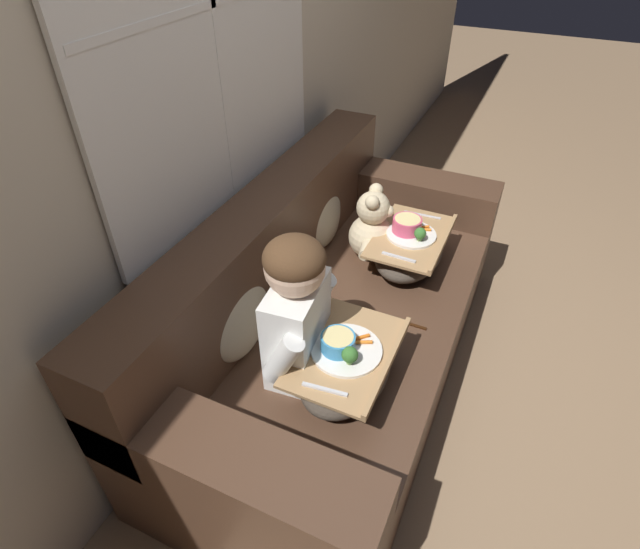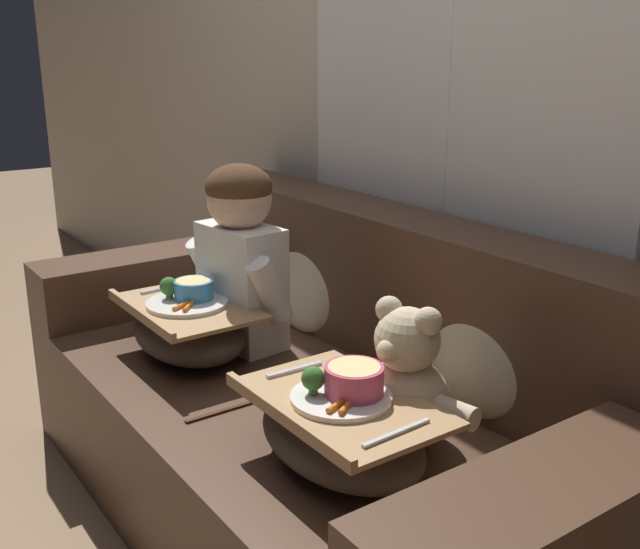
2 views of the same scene
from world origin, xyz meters
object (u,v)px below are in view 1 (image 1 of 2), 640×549
Objects in this scene: couch at (330,319)px; child_figure at (296,303)px; lap_tray_teddy at (409,248)px; throw_pillow_behind_child at (235,310)px; throw_pillow_behind_teddy at (322,210)px; teddy_bear at (373,229)px; lap_tray_child at (346,366)px.

child_figure reaches higher than couch.
lap_tray_teddy is at bearing -30.53° from couch.
throw_pillow_behind_child is 0.85× the size of lap_tray_teddy.
couch is 5.40× the size of throw_pillow_behind_teddy.
throw_pillow_behind_teddy reaches higher than teddy_bear.
teddy_bear is (0.37, -0.04, 0.25)m from couch.
lap_tray_teddy is at bearing -13.62° from child_figure.
throw_pillow_behind_teddy reaches higher than lap_tray_teddy.
throw_pillow_behind_teddy is at bearing 29.11° from couch.
couch is at bearing 173.43° from teddy_bear.
teddy_bear is (0.74, -0.25, -0.03)m from throw_pillow_behind_child.
lap_tray_teddy is at bearing 0.02° from lap_tray_child.
throw_pillow_behind_child is 0.70× the size of child_figure.
teddy_bear is at bearing 13.34° from lap_tray_child.
child_figure is at bearing -161.67° from throw_pillow_behind_teddy.
child_figure reaches higher than teddy_bear.
child_figure reaches higher than lap_tray_child.
throw_pillow_behind_teddy is 0.97× the size of teddy_bear.
lap_tray_teddy is at bearing -89.97° from throw_pillow_behind_teddy.
child_figure is at bearing 179.72° from teddy_bear.
child_figure reaches higher than lap_tray_teddy.
throw_pillow_behind_teddy is 0.65× the size of child_figure.
child_figure is (-0.74, -0.24, 0.12)m from throw_pillow_behind_teddy.
lap_tray_teddy is (0.74, -0.18, -0.21)m from child_figure.
throw_pillow_behind_child reaches higher than teddy_bear.
child_figure is 1.20× the size of lap_tray_teddy.
lap_tray_child is (-0.00, -0.18, -0.21)m from child_figure.
throw_pillow_behind_teddy is at bearing 29.82° from lap_tray_child.
couch is at bearing -150.89° from throw_pillow_behind_teddy.
lap_tray_child is (-0.74, -0.18, -0.06)m from teddy_bear.
throw_pillow_behind_child is 0.86m from lap_tray_teddy.
child_figure is 0.28m from lap_tray_child.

